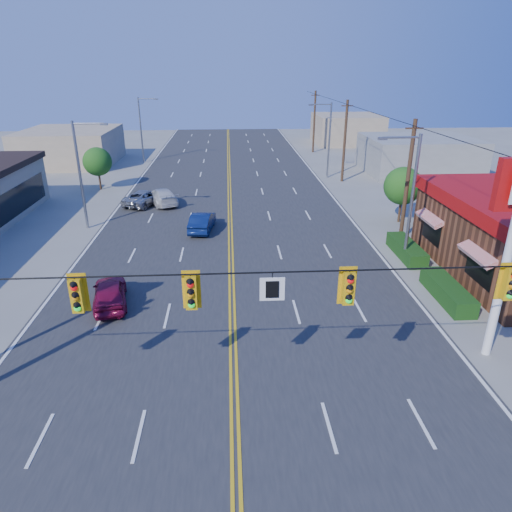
{
  "coord_description": "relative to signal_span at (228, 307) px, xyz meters",
  "views": [
    {
      "loc": [
        -0.01,
        -12.08,
        11.6
      ],
      "look_at": [
        1.33,
        10.33,
        2.2
      ],
      "focal_mm": 32.0,
      "sensor_mm": 36.0,
      "label": 1
    }
  ],
  "objects": [
    {
      "name": "ground",
      "position": [
        0.12,
        0.0,
        -4.89
      ],
      "size": [
        160.0,
        160.0,
        0.0
      ],
      "primitive_type": "plane",
      "color": "gray",
      "rests_on": "ground"
    },
    {
      "name": "road",
      "position": [
        0.12,
        20.0,
        -4.86
      ],
      "size": [
        20.0,
        120.0,
        0.06
      ],
      "primitive_type": "cube",
      "color": "#2D2D30",
      "rests_on": "ground"
    },
    {
      "name": "signal_span",
      "position": [
        0.0,
        0.0,
        0.0
      ],
      "size": [
        24.32,
        0.34,
        9.0
      ],
      "color": "#47301E",
      "rests_on": "ground"
    },
    {
      "name": "streetlight_se",
      "position": [
        10.91,
        14.0,
        -0.37
      ],
      "size": [
        2.55,
        0.25,
        8.0
      ],
      "color": "gray",
      "rests_on": "ground"
    },
    {
      "name": "streetlight_ne",
      "position": [
        10.91,
        38.0,
        -0.37
      ],
      "size": [
        2.55,
        0.25,
        8.0
      ],
      "color": "gray",
      "rests_on": "ground"
    },
    {
      "name": "streetlight_sw",
      "position": [
        -10.67,
        22.0,
        -0.37
      ],
      "size": [
        2.55,
        0.25,
        8.0
      ],
      "color": "gray",
      "rests_on": "ground"
    },
    {
      "name": "streetlight_nw",
      "position": [
        -10.67,
        48.0,
        -0.37
      ],
      "size": [
        2.55,
        0.25,
        8.0
      ],
      "color": "gray",
      "rests_on": "ground"
    },
    {
      "name": "utility_pole_near",
      "position": [
        12.32,
        18.0,
        -0.69
      ],
      "size": [
        0.28,
        0.28,
        8.4
      ],
      "primitive_type": "cylinder",
      "color": "#47301E",
      "rests_on": "ground"
    },
    {
      "name": "utility_pole_mid",
      "position": [
        12.32,
        36.0,
        -0.69
      ],
      "size": [
        0.28,
        0.28,
        8.4
      ],
      "primitive_type": "cylinder",
      "color": "#47301E",
      "rests_on": "ground"
    },
    {
      "name": "utility_pole_far",
      "position": [
        12.32,
        54.0,
        -0.69
      ],
      "size": [
        0.28,
        0.28,
        8.4
      ],
      "primitive_type": "cylinder",
      "color": "#47301E",
      "rests_on": "ground"
    },
    {
      "name": "tree_kfc_rear",
      "position": [
        13.62,
        22.0,
        -1.95
      ],
      "size": [
        2.94,
        2.94,
        4.41
      ],
      "color": "#47301E",
      "rests_on": "ground"
    },
    {
      "name": "tree_west",
      "position": [
        -12.88,
        34.0,
        -2.09
      ],
      "size": [
        2.8,
        2.8,
        4.2
      ],
      "color": "#47301E",
      "rests_on": "ground"
    },
    {
      "name": "bld_east_mid",
      "position": [
        22.12,
        40.0,
        -2.89
      ],
      "size": [
        12.0,
        10.0,
        4.0
      ],
      "primitive_type": "cube",
      "color": "gray",
      "rests_on": "ground"
    },
    {
      "name": "bld_west_far",
      "position": [
        -19.88,
        48.0,
        -2.79
      ],
      "size": [
        11.0,
        12.0,
        4.2
      ],
      "primitive_type": "cube",
      "color": "tan",
      "rests_on": "ground"
    },
    {
      "name": "bld_east_far",
      "position": [
        19.12,
        62.0,
        -2.69
      ],
      "size": [
        10.0,
        10.0,
        4.4
      ],
      "primitive_type": "cube",
      "color": "tan",
      "rests_on": "ground"
    },
    {
      "name": "car_magenta",
      "position": [
        -6.19,
        9.34,
        -4.19
      ],
      "size": [
        2.45,
        4.33,
        1.39
      ],
      "primitive_type": "imported",
      "rotation": [
        0.0,
        0.0,
        3.35
      ],
      "color": "maroon",
      "rests_on": "ground"
    },
    {
      "name": "car_blue",
      "position": [
        -1.99,
        20.74,
        -4.2
      ],
      "size": [
        1.98,
        4.33,
        1.38
      ],
      "primitive_type": "imported",
      "rotation": [
        0.0,
        0.0,
        3.01
      ],
      "color": "#0D1C4D",
      "rests_on": "ground"
    },
    {
      "name": "car_white",
      "position": [
        -5.95,
        28.11,
        -4.19
      ],
      "size": [
        3.73,
        5.19,
        1.4
      ],
      "primitive_type": "imported",
      "rotation": [
        0.0,
        0.0,
        3.56
      ],
      "color": "silver",
      "rests_on": "ground"
    },
    {
      "name": "car_silver",
      "position": [
        -7.44,
        28.03,
        -4.23
      ],
      "size": [
        3.92,
        5.19,
        1.31
      ],
      "primitive_type": "imported",
      "rotation": [
        0.0,
        0.0,
        2.72
      ],
      "color": "#9A9A9F",
      "rests_on": "ground"
    }
  ]
}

